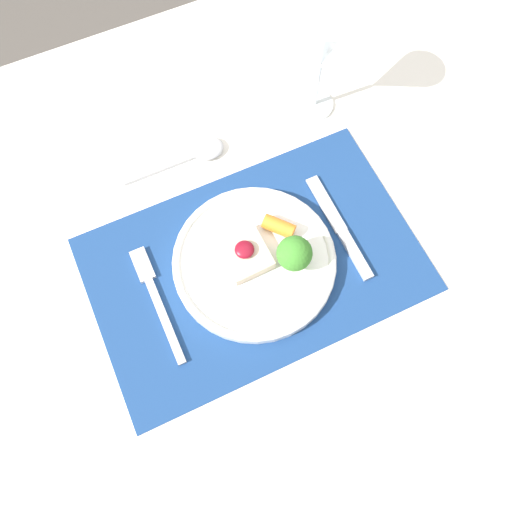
{
  "coord_description": "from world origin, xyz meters",
  "views": [
    {
      "loc": [
        -0.11,
        -0.24,
        1.45
      ],
      "look_at": [
        0.0,
        0.0,
        0.76
      ],
      "focal_mm": 35.0,
      "sensor_mm": 36.0,
      "label": 1
    }
  ],
  "objects": [
    {
      "name": "spoon",
      "position": [
        -0.0,
        0.22,
        0.74
      ],
      "size": [
        0.18,
        0.04,
        0.02
      ],
      "rotation": [
        0.0,
        0.0,
        0.04
      ],
      "color": "#B2B2B7",
      "rests_on": "dining_table"
    },
    {
      "name": "dining_table",
      "position": [
        0.0,
        0.0,
        0.66
      ],
      "size": [
        1.58,
        1.08,
        0.74
      ],
      "color": "white",
      "rests_on": "ground_plane"
    },
    {
      "name": "placemat",
      "position": [
        0.0,
        0.0,
        0.74
      ],
      "size": [
        0.49,
        0.32,
        0.0
      ],
      "primitive_type": "cube",
      "color": "navy",
      "rests_on": "dining_table"
    },
    {
      "name": "dinner_plate",
      "position": [
        0.01,
        0.0,
        0.75
      ],
      "size": [
        0.25,
        0.25,
        0.08
      ],
      "color": "white",
      "rests_on": "placemat"
    },
    {
      "name": "wine_glass_near",
      "position": [
        0.22,
        0.23,
        0.87
      ],
      "size": [
        0.09,
        0.09,
        0.19
      ],
      "color": "white",
      "rests_on": "dining_table"
    },
    {
      "name": "ground_plane",
      "position": [
        0.0,
        0.0,
        0.0
      ],
      "size": [
        8.0,
        8.0,
        0.0
      ],
      "primitive_type": "plane",
      "color": "#4C4742"
    },
    {
      "name": "fork",
      "position": [
        -0.16,
        0.02,
        0.74
      ],
      "size": [
        0.02,
        0.19,
        0.01
      ],
      "rotation": [
        0.0,
        0.0,
        -0.02
      ],
      "color": "#B2B2B7",
      "rests_on": "placemat"
    },
    {
      "name": "knife",
      "position": [
        0.15,
        -0.01,
        0.74
      ],
      "size": [
        0.02,
        0.19,
        0.01
      ],
      "rotation": [
        0.0,
        0.0,
        -0.03
      ],
      "color": "#B2B2B7",
      "rests_on": "placemat"
    }
  ]
}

